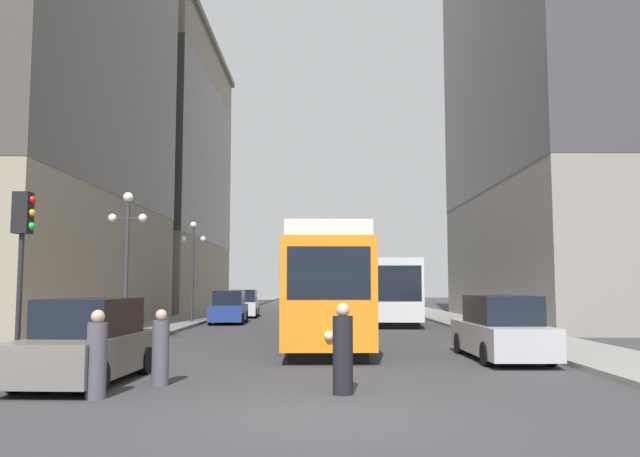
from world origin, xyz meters
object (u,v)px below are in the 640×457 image
object	(u,v)px
pedestrian_crossing_near	(341,352)
lamp_post_left_far	(191,256)
pedestrian_crossing_far	(158,350)
lamp_post_left_near	(125,242)
parked_car_left_near	(227,308)
parked_car_left_mid	(242,304)
pedestrian_on_sidewalk	(94,357)
traffic_light_near_left	(20,233)
transit_bus	(387,288)
parked_car_left_far	(86,343)
parked_car_right_far	(499,330)
streetcar	(321,286)

from	to	relation	value
pedestrian_crossing_near	lamp_post_left_far	size ratio (longest dim) A/B	0.32
pedestrian_crossing_far	lamp_post_left_near	size ratio (longest dim) A/B	0.30
parked_car_left_near	lamp_post_left_near	bearing A→B (deg)	-100.66
parked_car_left_near	lamp_post_left_near	distance (m)	13.17
lamp_post_left_near	pedestrian_crossing_near	bearing A→B (deg)	-54.12
pedestrian_crossing_near	lamp_post_left_near	size ratio (longest dim) A/B	0.33
parked_car_left_near	parked_car_left_mid	xyz separation A→B (m)	(-0.00, 6.92, 0.00)
pedestrian_on_sidewalk	traffic_light_near_left	world-z (taller)	traffic_light_near_left
transit_bus	parked_car_left_far	world-z (taller)	transit_bus
parked_car_left_far	lamp_post_left_far	bearing A→B (deg)	97.92
pedestrian_on_sidewalk	traffic_light_near_left	xyz separation A→B (m)	(-2.59, 2.32, 2.53)
lamp_post_left_near	parked_car_left_far	bearing A→B (deg)	-77.75
parked_car_left_near	parked_car_left_far	size ratio (longest dim) A/B	1.02
parked_car_left_near	pedestrian_crossing_near	bearing A→B (deg)	-78.64
transit_bus	pedestrian_crossing_far	xyz separation A→B (m)	(-7.32, -22.43, -1.20)
pedestrian_on_sidewalk	parked_car_right_far	bearing A→B (deg)	161.72
lamp_post_left_far	traffic_light_near_left	bearing A→B (deg)	-89.39
transit_bus	pedestrian_crossing_far	size ratio (longest dim) A/B	7.32
transit_bus	parked_car_left_near	xyz separation A→B (m)	(-9.02, -0.53, -1.10)
streetcar	pedestrian_crossing_near	xyz separation A→B (m)	(0.33, -11.05, -1.28)
traffic_light_near_left	lamp_post_left_near	bearing A→B (deg)	91.47
parked_car_left_mid	parked_car_right_far	size ratio (longest dim) A/B	0.99
parked_car_left_near	parked_car_left_mid	bearing A→B (deg)	87.83
parked_car_left_far	pedestrian_crossing_near	size ratio (longest dim) A/B	2.58
lamp_post_left_far	pedestrian_on_sidewalk	bearing A→B (deg)	-82.93
parked_car_left_near	lamp_post_left_near	world-z (taller)	lamp_post_left_near
transit_bus	pedestrian_crossing_far	distance (m)	23.62
parked_car_left_far	pedestrian_on_sidewalk	size ratio (longest dim) A/B	2.77
pedestrian_on_sidewalk	parked_car_left_far	bearing A→B (deg)	-117.75
parked_car_left_far	transit_bus	bearing A→B (deg)	70.37
parked_car_right_far	pedestrian_crossing_near	distance (m)	7.45
traffic_light_near_left	transit_bus	bearing A→B (deg)	63.75
parked_car_right_far	parked_car_left_mid	bearing A→B (deg)	-67.53
transit_bus	parked_car_left_mid	size ratio (longest dim) A/B	2.39
parked_car_left_near	parked_car_left_far	xyz separation A→B (m)	(0.00, -21.48, -0.00)
parked_car_left_near	lamp_post_left_near	xyz separation A→B (m)	(-1.90, -12.72, 2.82)
parked_car_left_near	pedestrian_crossing_far	xyz separation A→B (m)	(1.70, -21.90, -0.10)
traffic_light_near_left	lamp_post_left_near	xyz separation A→B (m)	(-0.22, 8.45, 0.37)
traffic_light_near_left	lamp_post_left_far	bearing A→B (deg)	90.61
parked_car_left_far	lamp_post_left_near	bearing A→B (deg)	104.90
parked_car_left_near	traffic_light_near_left	distance (m)	21.38
streetcar	lamp_post_left_near	distance (m)	7.32
parked_car_left_mid	pedestrian_on_sidewalk	bearing A→B (deg)	-91.10
streetcar	transit_bus	xyz separation A→B (m)	(3.81, 12.48, -0.15)
parked_car_left_mid	lamp_post_left_near	size ratio (longest dim) A/B	0.92
transit_bus	lamp_post_left_far	xyz separation A→B (m)	(-10.92, -1.41, 1.79)
parked_car_left_near	parked_car_right_far	xyz separation A→B (m)	(10.27, -17.25, 0.00)
parked_car_left_near	traffic_light_near_left	xyz separation A→B (m)	(-1.68, -21.17, 2.45)
parked_car_right_far	pedestrian_on_sidewalk	distance (m)	11.25
transit_bus	pedestrian_crossing_near	world-z (taller)	transit_bus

